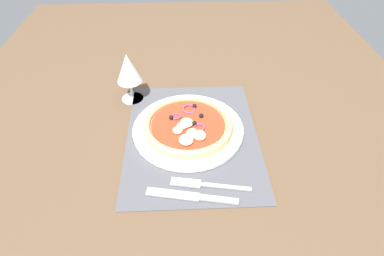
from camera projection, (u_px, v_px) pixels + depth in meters
The scene contains 7 objects.
ground_plane at pixel (192, 140), 83.06cm from camera, with size 190.00×140.00×2.40cm, color brown.
placemat at pixel (192, 136), 82.12cm from camera, with size 44.41×34.06×0.40cm, color #4C4C51.
plate at pixel (188, 129), 83.04cm from camera, with size 29.14×29.14×1.10cm, color white.
pizza at pixel (188, 125), 81.85cm from camera, with size 23.55×23.55×2.58cm.
fork at pixel (206, 185), 69.82cm from camera, with size 4.56×17.99×0.44cm.
knife at pixel (191, 196), 67.48cm from camera, with size 5.32×19.96×0.62cm.
wine_glass at pixel (128, 70), 87.84cm from camera, with size 7.20×7.20×14.90cm.
Camera 1 is at (-59.50, 2.61, 56.78)cm, focal length 29.37 mm.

